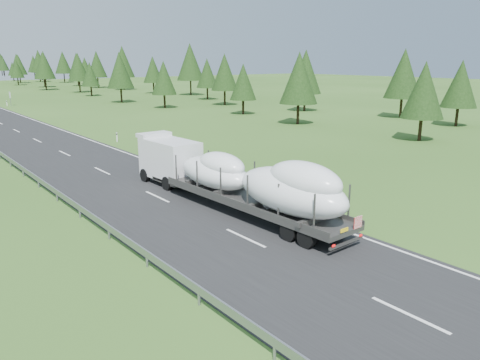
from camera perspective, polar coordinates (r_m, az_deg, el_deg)
ground at (r=23.05m, az=0.65°, el=-7.12°), size 400.00×400.00×0.00m
highway_sign at (r=99.13m, az=-26.24°, el=9.17°), size 0.08×0.90×2.60m
tree_line_right at (r=150.68m, az=-17.40°, el=13.21°), size 28.37×330.98×12.29m
boat_truck at (r=26.69m, az=-0.52°, el=0.42°), size 3.18×18.22×3.75m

